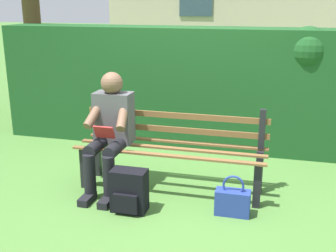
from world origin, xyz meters
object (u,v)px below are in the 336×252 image
park_bench (172,148)px  handbag (233,201)px  person_seated (110,129)px  backpack (129,191)px

park_bench → handbag: 0.85m
person_seated → backpack: size_ratio=2.98×
backpack → handbag: 0.94m
person_seated → handbag: bearing=168.3°
park_bench → person_seated: person_seated is taller
handbag → person_seated: bearing=-11.7°
park_bench → backpack: size_ratio=4.77×
park_bench → person_seated: bearing=15.6°
backpack → handbag: (-0.92, -0.17, -0.07)m
park_bench → handbag: size_ratio=5.01×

